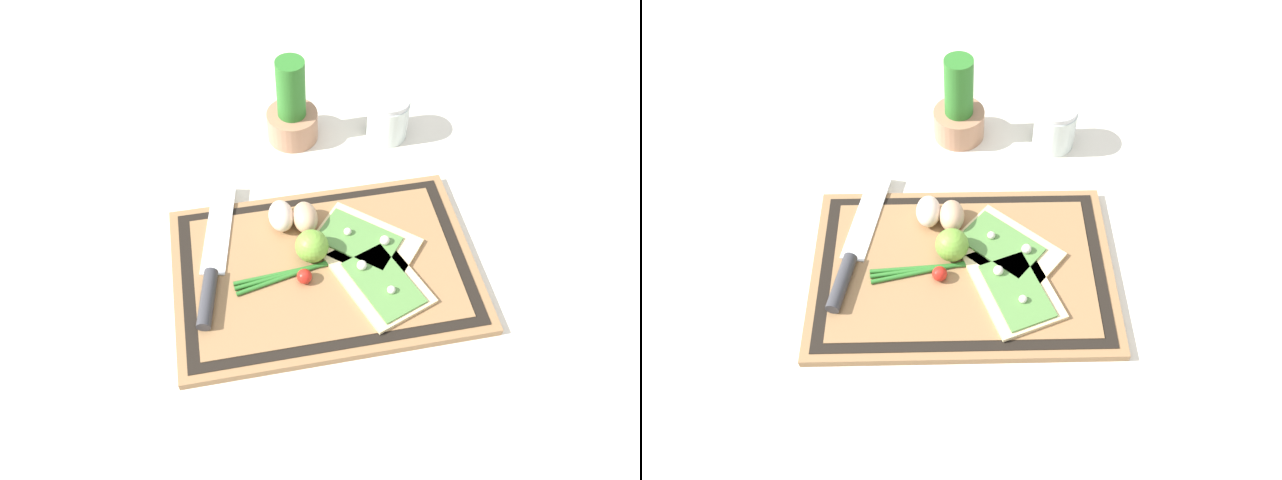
# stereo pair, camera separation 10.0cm
# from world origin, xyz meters

# --- Properties ---
(ground_plane) EXTENTS (6.00, 6.00, 0.00)m
(ground_plane) POSITION_xyz_m (0.00, 0.00, 0.00)
(ground_plane) COLOR silver
(cutting_board) EXTENTS (0.48, 0.32, 0.02)m
(cutting_board) POSITION_xyz_m (0.00, 0.00, 0.01)
(cutting_board) COLOR #997047
(cutting_board) RESTS_ON ground_plane
(pizza_slice_near) EXTENTS (0.16, 0.19, 0.02)m
(pizza_slice_near) POSITION_xyz_m (0.08, -0.04, 0.02)
(pizza_slice_near) COLOR beige
(pizza_slice_near) RESTS_ON cutting_board
(pizza_slice_far) EXTENTS (0.19, 0.19, 0.02)m
(pizza_slice_far) POSITION_xyz_m (0.07, 0.03, 0.02)
(pizza_slice_far) COLOR beige
(pizza_slice_far) RESTS_ON cutting_board
(knife) EXTENTS (0.09, 0.29, 0.02)m
(knife) POSITION_xyz_m (-0.18, 0.01, 0.03)
(knife) COLOR silver
(knife) RESTS_ON cutting_board
(egg_brown) EXTENTS (0.04, 0.06, 0.04)m
(egg_brown) POSITION_xyz_m (-0.02, 0.09, 0.04)
(egg_brown) COLOR tan
(egg_brown) RESTS_ON cutting_board
(egg_pink) EXTENTS (0.04, 0.06, 0.04)m
(egg_pink) POSITION_xyz_m (-0.05, 0.10, 0.04)
(egg_pink) COLOR beige
(egg_pink) RESTS_ON cutting_board
(lime) EXTENTS (0.05, 0.05, 0.05)m
(lime) POSITION_xyz_m (-0.02, 0.02, 0.04)
(lime) COLOR #70A838
(lime) RESTS_ON cutting_board
(cherry_tomato_red) EXTENTS (0.02, 0.02, 0.02)m
(cherry_tomato_red) POSITION_xyz_m (-0.04, -0.02, 0.03)
(cherry_tomato_red) COLOR red
(cherry_tomato_red) RESTS_ON cutting_board
(scallion_bunch) EXTENTS (0.26, 0.06, 0.01)m
(scallion_bunch) POSITION_xyz_m (-0.01, -0.00, 0.02)
(scallion_bunch) COLOR #2D7528
(scallion_bunch) RESTS_ON cutting_board
(herb_pot) EXTENTS (0.10, 0.10, 0.17)m
(herb_pot) POSITION_xyz_m (-0.00, 0.32, 0.06)
(herb_pot) COLOR #AD7A5B
(herb_pot) RESTS_ON ground_plane
(sauce_jar) EXTENTS (0.08, 0.08, 0.09)m
(sauce_jar) POSITION_xyz_m (0.18, 0.30, 0.04)
(sauce_jar) COLOR silver
(sauce_jar) RESTS_ON ground_plane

